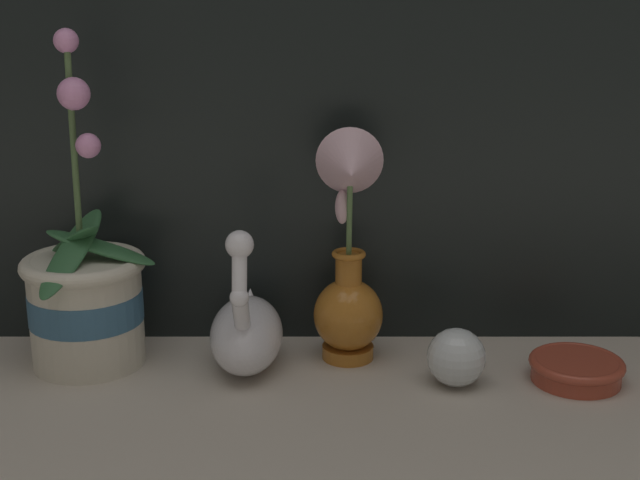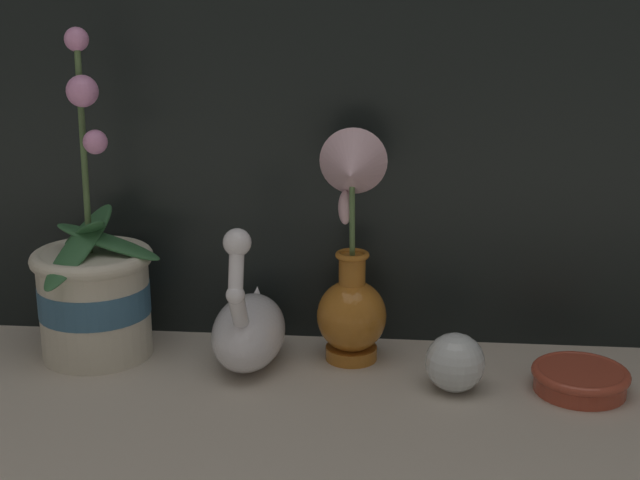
% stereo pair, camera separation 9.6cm
% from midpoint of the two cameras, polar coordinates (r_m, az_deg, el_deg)
% --- Properties ---
extents(ground_plane, '(2.80, 2.80, 0.00)m').
position_cam_midpoint_polar(ground_plane, '(1.04, 3.06, -11.36)').
color(ground_plane, '#BCB2A3').
extents(orchid_potted_plant, '(0.18, 0.19, 0.43)m').
position_cam_midpoint_polar(orchid_potted_plant, '(1.19, -12.05, -3.14)').
color(orchid_potted_plant, beige).
rests_on(orchid_potted_plant, ground_plane).
extents(swan_figurine, '(0.09, 0.19, 0.20)m').
position_cam_midpoint_polar(swan_figurine, '(1.15, -2.21, -5.60)').
color(swan_figurine, white).
rests_on(swan_figurine, ground_plane).
extents(blue_vase, '(0.09, 0.11, 0.31)m').
position_cam_midpoint_polar(blue_vase, '(1.13, 4.46, -1.72)').
color(blue_vase, '#B26B23').
rests_on(blue_vase, ground_plane).
extents(glass_sphere, '(0.07, 0.07, 0.07)m').
position_cam_midpoint_polar(glass_sphere, '(1.10, 11.13, -7.74)').
color(glass_sphere, silver).
rests_on(glass_sphere, ground_plane).
extents(amber_dish, '(0.12, 0.12, 0.03)m').
position_cam_midpoint_polar(amber_dish, '(1.15, 18.66, -8.42)').
color(amber_dish, '#A8422D').
rests_on(amber_dish, ground_plane).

